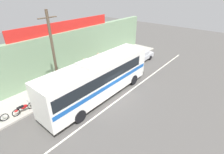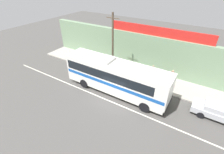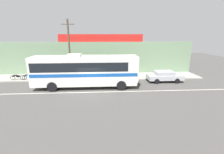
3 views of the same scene
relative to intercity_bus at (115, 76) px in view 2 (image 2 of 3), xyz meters
The scene contains 15 objects.
ground_plane 2.33m from the intercity_bus, 54.10° to the right, with size 70.00×70.00×0.00m, color #4F4C49.
sidewalk_slab 4.81m from the intercity_bus, 81.70° to the left, with size 30.00×3.60×0.14m, color #A8A399.
storefront_facade 6.52m from the intercity_bus, 84.43° to the left, with size 30.00×0.70×4.80m, color gray.
storefront_billboard 7.49m from the intercity_bus, 74.34° to the left, with size 12.43×0.12×1.10m, color red.
road_center_stripe 2.73m from the intercity_bus, 69.32° to the right, with size 30.00×0.14×0.01m, color silver.
intercity_bus is the anchor object (origin of this frame).
parked_car 10.02m from the intercity_bus, ahead, with size 4.39×1.82×1.37m.
utility_pole 4.21m from the intercity_bus, 125.40° to the left, with size 1.60×0.22×7.50m.
motorcycle_red 6.56m from the intercity_bus, 151.80° to the left, with size 1.84×0.56×0.94m.
motorcycle_black 8.41m from the intercity_bus, 157.54° to the left, with size 1.83×0.56×0.94m.
motorcycle_orange 9.71m from the intercity_bus, 161.12° to the left, with size 1.85×0.56×0.94m.
motorcycle_blue 5.41m from the intercity_bus, 142.56° to the left, with size 1.93×0.56×0.94m.
pedestrian_far_left 5.72m from the intercity_bus, 45.99° to the left, with size 0.30×0.48×1.59m.
pedestrian_by_curb 6.86m from the intercity_bus, 44.64° to the left, with size 0.30×0.48×1.73m.
pedestrian_near_shop 5.52m from the intercity_bus, 62.33° to the left, with size 0.30×0.48×1.66m.
Camera 2 is at (6.67, -11.35, 10.97)m, focal length 25.80 mm.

